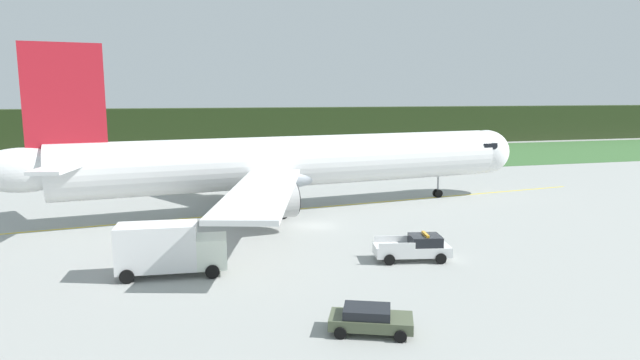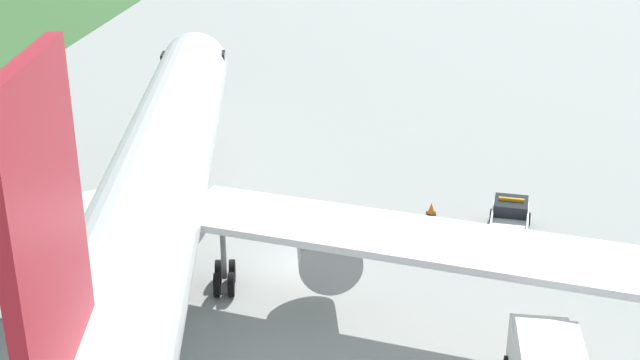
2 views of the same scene
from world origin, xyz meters
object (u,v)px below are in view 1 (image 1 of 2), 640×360
(airliner, at_px, (289,162))
(catering_truck, at_px, (169,248))
(staff_car, at_px, (370,319))
(ops_pickup_truck, at_px, (415,248))
(apron_cone, at_px, (422,237))

(airliner, xyz_separation_m, catering_truck, (-11.69, -17.53, -3.04))
(staff_car, bearing_deg, airliner, 85.78)
(ops_pickup_truck, xyz_separation_m, staff_car, (-7.22, -10.26, -0.20))
(catering_truck, relative_size, apron_cone, 9.68)
(airliner, relative_size, staff_car, 12.23)
(apron_cone, bearing_deg, catering_truck, -171.23)
(ops_pickup_truck, bearing_deg, airliner, 105.13)
(staff_car, bearing_deg, catering_truck, 129.67)
(ops_pickup_truck, bearing_deg, staff_car, -125.14)
(staff_car, bearing_deg, ops_pickup_truck, 54.86)
(airliner, xyz_separation_m, apron_cone, (7.70, -14.54, -4.49))
(ops_pickup_truck, relative_size, apron_cone, 7.64)
(catering_truck, bearing_deg, ops_pickup_truck, -4.27)
(ops_pickup_truck, relative_size, staff_car, 1.25)
(airliner, relative_size, apron_cone, 74.74)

